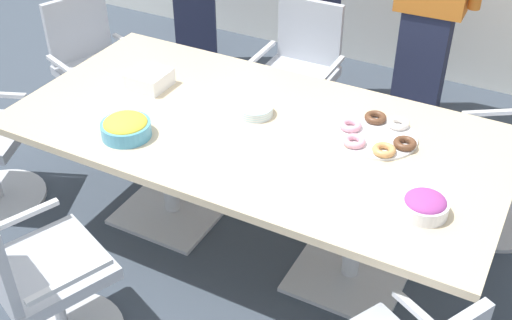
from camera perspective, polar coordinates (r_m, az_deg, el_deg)
The scene contains 11 objects.
ground_plane at distance 3.57m, azimuth 0.00°, elevation -7.28°, with size 10.00×10.00×0.01m, color #3D4754.
conference_table at distance 3.17m, azimuth 0.00°, elevation 1.10°, with size 2.40×1.20×0.75m.
office_chair_1 at distance 2.93m, azimuth -18.78°, elevation -10.35°, with size 0.70×0.70×0.91m.
office_chair_5 at distance 4.23m, azimuth 3.79°, elevation 6.98°, with size 0.55×0.55×0.91m.
office_chair_6 at distance 4.42m, azimuth -14.06°, elevation 7.30°, with size 0.69×0.69×0.91m.
person_standing_2 at distance 4.37m, azimuth 15.39°, elevation 13.58°, with size 0.61×0.24×1.68m.
snack_bowl_candy_mix at distance 2.64m, azimuth 14.83°, elevation -3.88°, with size 0.19×0.19×0.09m.
snack_bowl_chips_yellow at distance 3.07m, azimuth -11.53°, elevation 2.92°, with size 0.24×0.24×0.10m.
donut_platter at distance 3.06m, azimuth 10.80°, elevation 2.23°, with size 0.39×0.38×0.04m.
plate_stack at distance 3.19m, azimuth -0.10°, elevation 4.46°, with size 0.18×0.18×0.05m.
napkin_pile at distance 3.47m, azimuth -9.47°, elevation 7.13°, with size 0.20×0.20×0.09m, color white.
Camera 1 is at (1.23, -2.31, 2.42)m, focal length 44.86 mm.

